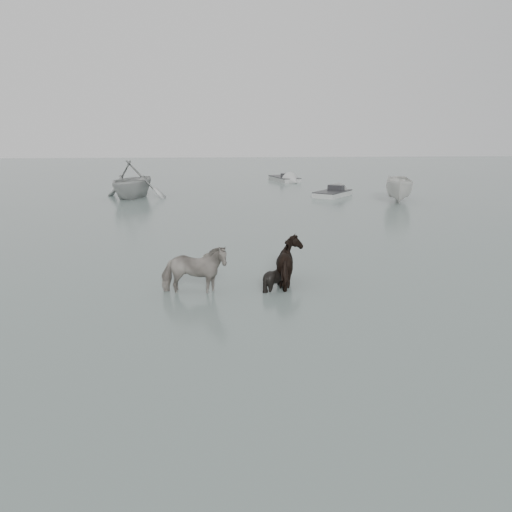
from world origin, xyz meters
name	(u,v)px	position (x,y,z in m)	size (l,w,h in m)	color
ground	(235,295)	(0.00, 0.00, 0.00)	(140.00, 140.00, 0.00)	#51615E
pony_pinto	(194,266)	(-1.20, 0.27, 0.85)	(0.91, 2.00, 1.69)	black
pony_dark	(293,257)	(1.86, 1.15, 0.84)	(1.67, 1.43, 1.69)	black
pony_black	(278,267)	(1.33, 0.72, 0.64)	(1.04, 1.17, 1.29)	black
rowboat_trail	(133,178)	(-6.48, 21.46, 1.37)	(4.48, 5.19, 2.74)	#A3A5A3
boat_small	(400,188)	(11.42, 18.42, 0.90)	(1.74, 4.64, 1.79)	silver
skiff_port	(333,191)	(7.57, 21.25, 0.38)	(4.50, 1.60, 0.75)	#A8AAA7
skiff_mid	(284,177)	(5.47, 32.06, 0.38)	(5.52, 1.60, 0.75)	#999C9A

